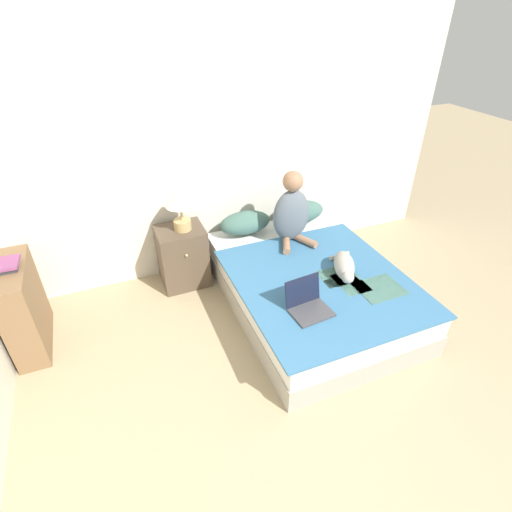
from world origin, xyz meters
TOP-DOWN VIEW (x-y plane):
  - wall_back at (0.00, 3.23)m, footprint 5.06×0.05m
  - bed at (0.50, 2.15)m, footprint 1.45×2.01m
  - pillow_near at (0.18, 2.99)m, footprint 0.53×0.29m
  - pillow_far at (0.82, 2.99)m, footprint 0.53×0.29m
  - person_sitting at (0.55, 2.68)m, footprint 0.38×0.37m
  - cat_tabby at (0.72, 1.97)m, footprint 0.37×0.50m
  - laptop_open at (0.20, 1.67)m, footprint 0.33×0.31m
  - nightstand at (-0.50, 2.96)m, footprint 0.45×0.41m
  - table_lamp at (-0.46, 2.95)m, footprint 0.27×0.27m
  - bookshelf at (-1.88, 2.60)m, footprint 0.23×0.69m
  - book_stack_top at (-1.88, 2.61)m, footprint 0.19×0.20m

SIDE VIEW (x-z plane):
  - bed at x=0.50m, z-range 0.00..0.42m
  - nightstand at x=-0.50m, z-range 0.00..0.62m
  - bookshelf at x=-1.88m, z-range 0.00..0.77m
  - laptop_open at x=0.20m, z-range 0.35..0.60m
  - cat_tabby at x=0.72m, z-range 0.42..0.60m
  - pillow_near at x=0.18m, z-range 0.42..0.65m
  - pillow_far at x=0.82m, z-range 0.42..0.65m
  - person_sitting at x=0.55m, z-range 0.37..1.09m
  - book_stack_top at x=-1.88m, z-range 0.77..0.83m
  - table_lamp at x=-0.46m, z-range 0.69..1.12m
  - wall_back at x=0.00m, z-range 0.00..2.55m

